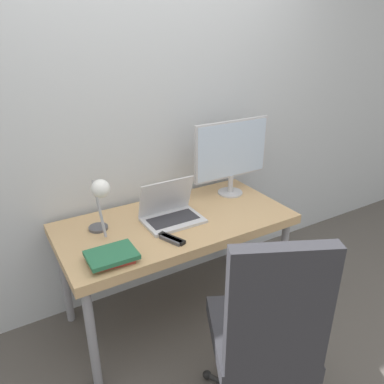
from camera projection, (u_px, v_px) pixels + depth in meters
The scene contains 10 objects.
ground_plane at pixel (205, 344), 2.35m from camera, with size 12.00×12.00×0.00m, color #514C47.
wall_back at pixel (143, 116), 2.44m from camera, with size 8.00×0.05×2.60m.
desk at pixel (176, 229), 2.36m from camera, with size 1.45×0.71×0.73m.
laptop at pixel (171, 212), 2.31m from camera, with size 0.36×0.25×0.26m.
monitor at pixel (232, 153), 2.58m from camera, with size 0.59×0.18×0.53m.
desk_lamp at pixel (100, 197), 2.04m from camera, with size 0.11×0.25×0.37m.
office_chair at pixel (266, 330), 1.67m from camera, with size 0.62×0.65×1.11m.
book_stack at pixel (112, 256), 1.92m from camera, with size 0.25×0.21×0.05m.
tv_remote at pixel (171, 240), 2.10m from camera, with size 0.09×0.15×0.02m.
media_remote at pixel (172, 239), 2.11m from camera, with size 0.10×0.18×0.02m.
Camera 1 is at (-0.97, -1.47, 1.84)m, focal length 35.00 mm.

